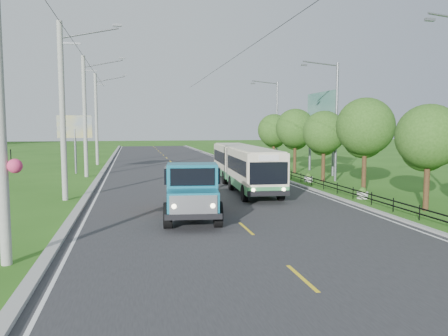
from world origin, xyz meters
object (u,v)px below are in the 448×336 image
object	(u,v)px
pole_nearest	(1,100)
streetlight_mid	(335,117)
tree_second	(428,140)
planter_far	(275,168)
pole_far	(97,119)
dump_truck	(192,186)
tree_fifth	(295,131)
billboard_right	(322,114)
tree_third	(365,130)
bus	(243,163)
tree_back	(274,132)
billboard_left	(75,130)
planter_near	(362,194)
planter_mid	(308,178)
pole_mid	(85,116)
pole_near	(63,110)
streetlight_far	(276,120)
tree_fourth	(324,135)

from	to	relation	value
pole_nearest	streetlight_mid	xyz separation A→B (m)	(18.88, 17.00, -0.03)
tree_second	planter_far	xyz separation A→B (m)	(-1.26, 19.86, -3.23)
pole_far	dump_truck	xyz separation A→B (m)	(6.40, -30.25, -3.64)
pole_far	tree_fifth	xyz separation A→B (m)	(18.12, -12.86, -1.24)
dump_truck	billboard_right	bearing A→B (deg)	57.15
tree_third	billboard_right	world-z (taller)	billboard_right
billboard_right	bus	bearing A→B (deg)	-139.79
pole_nearest	tree_back	size ratio (longest dim) A/B	1.82
planter_far	billboard_left	bearing A→B (deg)	173.69
streetlight_mid	planter_near	world-z (taller)	streetlight_mid
pole_far	planter_mid	world-z (taller)	pole_far
pole_far	planter_near	distance (m)	32.19
tree_back	billboard_right	world-z (taller)	billboard_right
planter_far	bus	world-z (taller)	bus
tree_second	planter_mid	bearing A→B (deg)	96.05
pole_far	tree_back	size ratio (longest dim) A/B	1.82
pole_mid	pole_far	world-z (taller)	same
pole_near	pole_mid	bearing A→B (deg)	90.00
pole_nearest	planter_near	xyz separation A→B (m)	(16.84, 9.00, -4.65)
pole_nearest	tree_fifth	bearing A→B (deg)	51.98
pole_nearest	tree_back	world-z (taller)	pole_nearest
pole_near	planter_near	distance (m)	17.79
dump_truck	streetlight_far	bearing A→B (deg)	70.18
tree_back	planter_far	world-z (taller)	tree_back
bus	tree_second	bearing A→B (deg)	-51.94
pole_mid	planter_near	bearing A→B (deg)	-41.65
planter_near	billboard_left	distance (m)	25.78
pole_nearest	streetlight_far	xyz separation A→B (m)	(18.88, 31.00, -0.03)
streetlight_far	planter_mid	bearing A→B (deg)	-98.30
tree_back	streetlight_far	world-z (taller)	streetlight_far
planter_far	billboard_right	xyz separation A→B (m)	(3.70, -2.00, 5.06)
planter_mid	tree_second	bearing A→B (deg)	-83.95
pole_far	dump_truck	world-z (taller)	pole_far
pole_nearest	dump_truck	world-z (taller)	pole_nearest
streetlight_far	dump_truck	size ratio (longest dim) A/B	1.44
bus	billboard_right	bearing A→B (deg)	43.75
tree_second	tree_back	xyz separation A→B (m)	(0.00, 24.00, 0.13)
pole_nearest	streetlight_far	world-z (taller)	pole_nearest
pole_nearest	tree_second	distance (m)	18.86
tree_fifth	dump_truck	distance (m)	21.11
tree_fourth	tree_back	distance (m)	12.00
pole_nearest	tree_back	distance (m)	34.33
tree_back	planter_near	bearing A→B (deg)	-93.57
tree_fourth	pole_near	bearing A→B (deg)	-164.16
pole_nearest	tree_fourth	xyz separation A→B (m)	(18.10, 17.14, -1.35)
streetlight_mid	pole_far	bearing A→B (deg)	134.86
tree_third	tree_fourth	distance (m)	6.01
tree_fourth	streetlight_far	size ratio (longest dim) A/B	0.60
tree_fourth	streetlight_far	xyz separation A→B (m)	(0.79, 13.86, 1.32)
pole_near	streetlight_far	distance (m)	26.80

